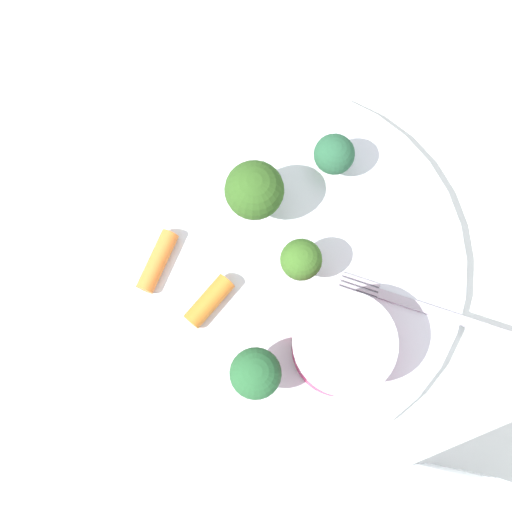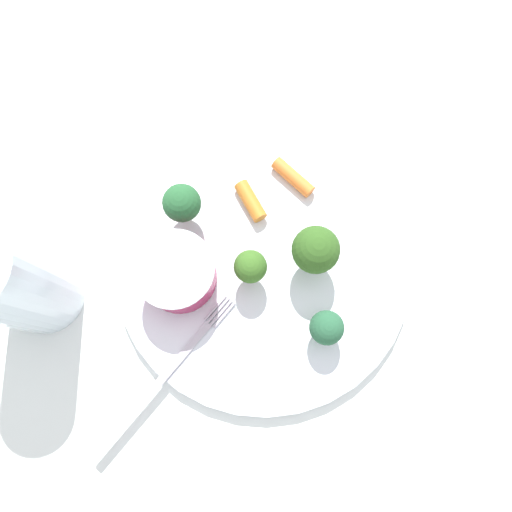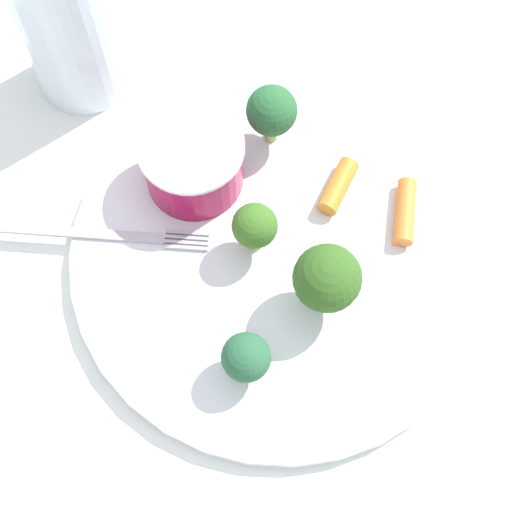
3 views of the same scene
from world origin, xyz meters
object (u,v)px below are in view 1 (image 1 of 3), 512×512
(broccoli_floret_2, at_px, (301,260))
(sauce_cup, at_px, (342,346))
(fork, at_px, (452,317))
(broccoli_floret_3, at_px, (334,155))
(plate, at_px, (277,262))
(broccoli_floret_0, at_px, (256,373))
(broccoli_floret_1, at_px, (254,191))
(carrot_stick_1, at_px, (158,261))
(carrot_stick_0, at_px, (209,301))

(broccoli_floret_2, bearing_deg, sauce_cup, -76.14)
(fork, bearing_deg, broccoli_floret_3, 115.03)
(plate, relative_size, sauce_cup, 4.00)
(broccoli_floret_0, relative_size, broccoli_floret_1, 0.86)
(carrot_stick_1, relative_size, fork, 0.29)
(carrot_stick_0, height_order, fork, carrot_stick_0)
(broccoli_floret_2, bearing_deg, broccoli_floret_3, 61.19)
(broccoli_floret_0, xyz_separation_m, carrot_stick_0, (-0.02, 0.06, -0.02))
(carrot_stick_0, bearing_deg, plate, 21.97)
(broccoli_floret_0, xyz_separation_m, broccoli_floret_3, (0.08, 0.14, -0.01))
(broccoli_floret_2, distance_m, fork, 0.11)
(sauce_cup, height_order, carrot_stick_0, sauce_cup)
(broccoli_floret_1, height_order, carrot_stick_1, broccoli_floret_1)
(broccoli_floret_2, bearing_deg, carrot_stick_1, 166.61)
(plate, height_order, sauce_cup, sauce_cup)
(plate, bearing_deg, broccoli_floret_1, 100.67)
(broccoli_floret_0, xyz_separation_m, broccoli_floret_2, (0.04, 0.07, -0.00))
(plate, relative_size, carrot_stick_0, 6.97)
(fork, bearing_deg, broccoli_floret_2, 150.73)
(sauce_cup, height_order, broccoli_floret_2, broccoli_floret_2)
(carrot_stick_0, bearing_deg, broccoli_floret_3, 38.23)
(carrot_stick_1, bearing_deg, broccoli_floret_1, 20.83)
(broccoli_floret_0, height_order, broccoli_floret_1, broccoli_floret_1)
(broccoli_floret_1, bearing_deg, plate, -79.33)
(plate, xyz_separation_m, broccoli_floret_0, (-0.03, -0.08, 0.04))
(carrot_stick_1, bearing_deg, broccoli_floret_3, 19.40)
(broccoli_floret_2, distance_m, carrot_stick_0, 0.07)
(broccoli_floret_3, xyz_separation_m, carrot_stick_0, (-0.10, -0.08, -0.02))
(sauce_cup, distance_m, broccoli_floret_0, 0.06)
(plate, distance_m, fork, 0.13)
(carrot_stick_1, bearing_deg, sauce_cup, -36.92)
(broccoli_floret_0, height_order, carrot_stick_1, broccoli_floret_0)
(carrot_stick_0, relative_size, carrot_stick_1, 0.87)
(broccoli_floret_1, bearing_deg, broccoli_floret_0, -100.68)
(carrot_stick_1, bearing_deg, fork, -21.80)
(broccoli_floret_2, relative_size, carrot_stick_0, 1.10)
(broccoli_floret_3, bearing_deg, plate, -130.57)
(broccoli_floret_0, distance_m, broccoli_floret_3, 0.16)
(broccoli_floret_1, bearing_deg, fork, -41.64)
(plate, relative_size, broccoli_floret_1, 4.77)
(sauce_cup, bearing_deg, plate, 112.45)
(broccoli_floret_1, relative_size, broccoli_floret_2, 1.32)
(broccoli_floret_0, height_order, broccoli_floret_3, broccoli_floret_0)
(carrot_stick_0, bearing_deg, carrot_stick_1, 131.14)
(plate, xyz_separation_m, carrot_stick_0, (-0.05, -0.02, 0.01))
(sauce_cup, relative_size, fork, 0.44)
(broccoli_floret_2, relative_size, broccoli_floret_3, 1.11)
(plate, height_order, broccoli_floret_1, broccoli_floret_1)
(broccoli_floret_1, height_order, broccoli_floret_2, broccoli_floret_1)
(sauce_cup, relative_size, broccoli_floret_0, 1.38)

